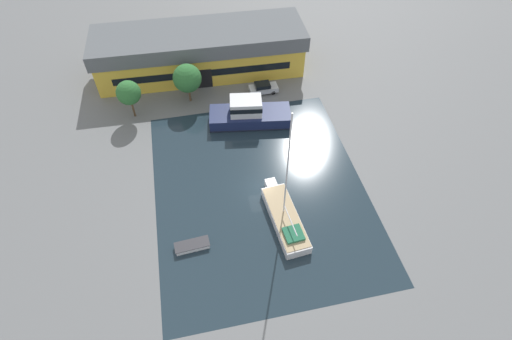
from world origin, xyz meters
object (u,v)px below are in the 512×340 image
at_px(quay_tree_by_water, 129,93).
at_px(parked_car, 263,88).
at_px(small_dinghy, 192,246).
at_px(warehouse_building, 200,51).
at_px(motor_cruiser, 249,114).
at_px(quay_tree_near_building, 187,78).
at_px(sailboat_moored, 285,217).

xyz_separation_m(quay_tree_by_water, parked_car, (18.37, 1.45, -3.13)).
xyz_separation_m(quay_tree_by_water, small_dinghy, (5.57, -22.19, -3.62)).
xyz_separation_m(warehouse_building, motor_cruiser, (4.77, -13.22, -1.97)).
xyz_separation_m(parked_car, motor_cruiser, (-3.28, -5.83, 0.56)).
distance_m(parked_car, small_dinghy, 26.89).
relative_size(warehouse_building, quay_tree_near_building, 5.38).
bearing_deg(quay_tree_by_water, parked_car, 4.52).
distance_m(warehouse_building, quay_tree_near_building, 7.60).
height_order(warehouse_building, quay_tree_near_building, warehouse_building).
xyz_separation_m(warehouse_building, small_dinghy, (-4.75, -31.04, -3.03)).
bearing_deg(quay_tree_by_water, sailboat_moored, -53.27).
bearing_deg(quay_tree_near_building, warehouse_building, 70.44).
xyz_separation_m(warehouse_building, sailboat_moored, (5.38, -29.89, -2.61)).
height_order(warehouse_building, small_dinghy, warehouse_building).
bearing_deg(motor_cruiser, small_dinghy, 160.53).
bearing_deg(small_dinghy, quay_tree_by_water, 10.36).
xyz_separation_m(warehouse_building, quay_tree_near_building, (-2.54, -7.15, 0.51)).
bearing_deg(warehouse_building, sailboat_moored, -77.75).
bearing_deg(parked_car, warehouse_building, -133.23).
distance_m(quay_tree_by_water, sailboat_moored, 26.45).
distance_m(quay_tree_near_building, quay_tree_by_water, 7.97).
xyz_separation_m(quay_tree_near_building, motor_cruiser, (7.31, -6.08, -2.48)).
relative_size(quay_tree_near_building, quay_tree_by_water, 1.05).
bearing_deg(quay_tree_near_building, small_dinghy, -95.30).
xyz_separation_m(warehouse_building, quay_tree_by_water, (-10.32, -8.85, 0.59)).
height_order(quay_tree_by_water, sailboat_moored, sailboat_moored).
bearing_deg(sailboat_moored, parked_car, 78.61).
height_order(warehouse_building, motor_cruiser, warehouse_building).
height_order(warehouse_building, sailboat_moored, sailboat_moored).
xyz_separation_m(parked_car, sailboat_moored, (-2.67, -22.50, -0.07)).
distance_m(quay_tree_by_water, parked_car, 18.69).
distance_m(quay_tree_by_water, motor_cruiser, 15.92).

